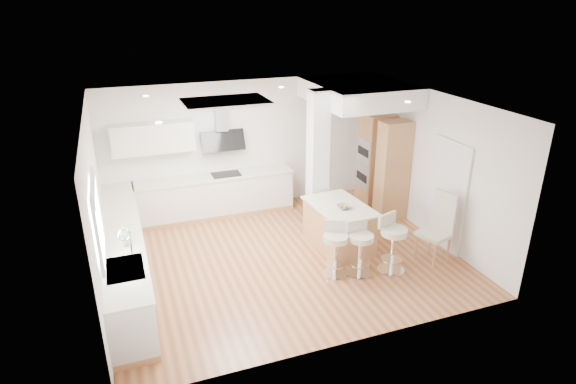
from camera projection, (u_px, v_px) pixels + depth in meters
name	position (u px, v px, depth m)	size (l,w,h in m)	color
ground	(284.00, 257.00, 8.75)	(6.00, 6.00, 0.00)	#A8673E
ceiling	(284.00, 257.00, 8.75)	(6.00, 5.00, 0.02)	white
wall_back	(244.00, 145.00, 10.39)	(6.00, 0.04, 2.80)	silver
wall_left	(97.00, 211.00, 7.26)	(0.04, 5.00, 2.80)	silver
wall_right	(431.00, 165.00, 9.18)	(0.04, 5.00, 2.80)	silver
skylight	(226.00, 102.00, 7.96)	(4.10, 2.10, 0.06)	silver
window_left	(97.00, 216.00, 6.38)	(0.06, 1.28, 1.07)	white
doorway_right	(447.00, 196.00, 8.80)	(0.05, 1.00, 2.10)	#413A33
counter_left	(125.00, 254.00, 7.91)	(0.63, 4.50, 1.35)	tan
counter_back	(207.00, 186.00, 10.12)	(3.62, 0.63, 2.50)	tan
pillar	(318.00, 162.00, 9.38)	(0.35, 0.35, 2.80)	silver
soffit	(358.00, 92.00, 9.65)	(1.78, 2.20, 0.40)	white
oven_column	(382.00, 165.00, 10.27)	(0.63, 1.21, 2.10)	tan
peninsula	(339.00, 226.00, 8.96)	(1.03, 1.46, 0.91)	tan
bar_stool_a	(335.00, 247.00, 7.98)	(0.57, 0.57, 0.97)	silver
bar_stool_b	(360.00, 246.00, 8.01)	(0.45, 0.45, 0.96)	silver
bar_stool_c	(392.00, 241.00, 8.10)	(0.59, 0.59, 1.03)	silver
dining_chair	(439.00, 225.00, 8.45)	(0.61, 0.61, 1.27)	beige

